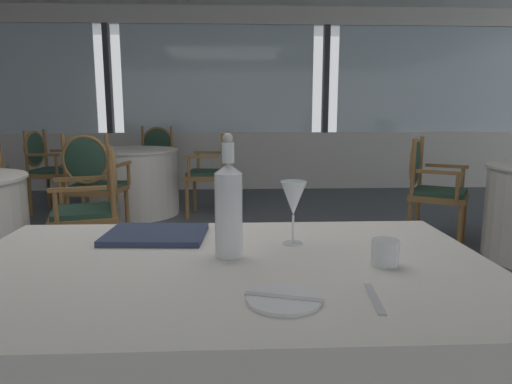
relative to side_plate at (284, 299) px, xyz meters
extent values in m
plane|color=#4C5156|center=(-0.35, 1.60, -0.75)|extent=(14.99, 14.99, 0.00)
cube|color=silver|center=(-0.35, 5.92, -0.32)|extent=(10.15, 0.12, 0.85)
cube|color=silver|center=(-0.35, 5.92, 1.77)|extent=(10.15, 0.12, 0.25)
cube|color=silver|center=(-0.35, 5.94, 0.88)|extent=(2.80, 0.02, 1.55)
cube|color=#333338|center=(-1.94, 5.92, 0.88)|extent=(0.08, 0.14, 1.55)
cube|color=silver|center=(2.84, 5.94, 0.88)|extent=(2.80, 0.02, 1.55)
cube|color=#333338|center=(1.24, 5.92, 0.88)|extent=(0.08, 0.14, 1.55)
cube|color=white|center=(-0.14, 0.27, -0.02)|extent=(1.53, 0.96, 0.02)
cylinder|color=white|center=(0.00, 0.00, 0.00)|extent=(0.17, 0.17, 0.01)
cube|color=silver|center=(0.00, 0.00, 0.01)|extent=(0.18, 0.07, 0.00)
cube|color=silver|center=(0.21, 0.00, 0.00)|extent=(0.04, 0.17, 0.00)
cylinder|color=white|center=(-0.13, 0.34, 0.12)|extent=(0.08, 0.08, 0.25)
cone|color=white|center=(-0.13, 0.34, 0.26)|extent=(0.08, 0.08, 0.03)
cylinder|color=white|center=(-0.13, 0.34, 0.30)|extent=(0.04, 0.04, 0.06)
sphere|color=silver|center=(-0.13, 0.34, 0.35)|extent=(0.03, 0.03, 0.03)
cylinder|color=white|center=(0.08, 0.45, 0.00)|extent=(0.06, 0.06, 0.00)
cylinder|color=white|center=(0.08, 0.45, 0.04)|extent=(0.01, 0.01, 0.09)
cone|color=white|center=(0.08, 0.45, 0.15)|extent=(0.09, 0.09, 0.11)
cylinder|color=white|center=(0.31, 0.23, 0.03)|extent=(0.08, 0.08, 0.07)
cube|color=#2D3856|center=(-0.38, 0.55, 0.01)|extent=(0.35, 0.27, 0.02)
cylinder|color=white|center=(-1.30, 4.24, -0.02)|extent=(1.11, 1.11, 0.02)
cylinder|color=white|center=(-1.30, 4.24, -0.39)|extent=(1.08, 1.08, 0.72)
cube|color=olive|center=(-1.41, 3.35, -0.32)|extent=(0.51, 0.51, 0.05)
cube|color=#284738|center=(-1.41, 3.35, -0.27)|extent=(0.47, 0.47, 0.04)
cylinder|color=olive|center=(-1.59, 3.57, -0.54)|extent=(0.04, 0.04, 0.41)
cylinder|color=olive|center=(-1.19, 3.52, -0.54)|extent=(0.04, 0.04, 0.41)
cylinder|color=olive|center=(-1.64, 3.18, -0.54)|extent=(0.04, 0.04, 0.41)
cylinder|color=olive|center=(-1.24, 3.13, -0.54)|extent=(0.04, 0.04, 0.41)
cylinder|color=olive|center=(-1.64, 3.18, -0.03)|extent=(0.04, 0.04, 0.52)
cylinder|color=olive|center=(-1.24, 3.13, -0.03)|extent=(0.04, 0.04, 0.52)
ellipsoid|color=#284738|center=(-1.44, 3.14, -0.01)|extent=(0.39, 0.10, 0.43)
torus|color=olive|center=(-1.44, 3.14, -0.01)|extent=(0.45, 0.09, 0.44)
cube|color=olive|center=(-1.66, 3.40, -0.07)|extent=(0.08, 0.37, 0.03)
cylinder|color=olive|center=(-1.64, 3.54, -0.18)|extent=(0.03, 0.03, 0.22)
cube|color=olive|center=(-1.16, 3.34, -0.07)|extent=(0.08, 0.37, 0.03)
cylinder|color=olive|center=(-1.15, 3.48, -0.18)|extent=(0.03, 0.03, 0.22)
cube|color=olive|center=(-0.41, 4.13, -0.30)|extent=(0.51, 0.51, 0.05)
cube|color=#284738|center=(-0.41, 4.13, -0.26)|extent=(0.47, 0.47, 0.04)
cylinder|color=olive|center=(-0.64, 3.96, -0.54)|extent=(0.04, 0.04, 0.42)
cylinder|color=olive|center=(-0.59, 4.35, -0.54)|extent=(0.04, 0.04, 0.42)
cylinder|color=olive|center=(-0.24, 3.91, -0.54)|extent=(0.04, 0.04, 0.42)
cylinder|color=olive|center=(-0.19, 4.30, -0.54)|extent=(0.04, 0.04, 0.42)
cylinder|color=olive|center=(-0.24, 3.91, -0.04)|extent=(0.04, 0.04, 0.46)
cylinder|color=olive|center=(-0.19, 4.30, -0.04)|extent=(0.04, 0.04, 0.46)
ellipsoid|color=#284738|center=(-0.20, 4.10, -0.02)|extent=(0.10, 0.39, 0.39)
torus|color=olive|center=(-0.20, 4.10, -0.02)|extent=(0.08, 0.40, 0.40)
cube|color=olive|center=(-0.47, 3.88, -0.06)|extent=(0.37, 0.08, 0.03)
cylinder|color=olive|center=(-0.61, 3.90, -0.17)|extent=(0.03, 0.03, 0.22)
cube|color=olive|center=(-0.40, 4.38, -0.06)|extent=(0.37, 0.08, 0.03)
cylinder|color=olive|center=(-0.54, 4.40, -0.17)|extent=(0.03, 0.03, 0.22)
cube|color=olive|center=(-1.19, 5.13, -0.31)|extent=(0.51, 0.51, 0.05)
cube|color=#284738|center=(-1.19, 5.13, -0.27)|extent=(0.47, 0.47, 0.04)
cylinder|color=olive|center=(-1.02, 4.90, -0.54)|extent=(0.04, 0.04, 0.41)
cylinder|color=olive|center=(-1.42, 4.95, -0.54)|extent=(0.04, 0.04, 0.41)
cylinder|color=olive|center=(-0.97, 5.30, -0.54)|extent=(0.04, 0.04, 0.41)
cylinder|color=olive|center=(-1.37, 5.35, -0.54)|extent=(0.04, 0.04, 0.41)
cylinder|color=olive|center=(-0.97, 5.30, -0.03)|extent=(0.04, 0.04, 0.51)
cylinder|color=olive|center=(-1.37, 5.35, -0.03)|extent=(0.04, 0.04, 0.51)
ellipsoid|color=#284738|center=(-1.17, 5.34, -0.01)|extent=(0.39, 0.10, 0.42)
torus|color=olive|center=(-1.17, 5.34, -0.01)|extent=(0.44, 0.09, 0.44)
cube|color=olive|center=(-0.95, 5.08, -0.06)|extent=(0.08, 0.37, 0.03)
cylinder|color=olive|center=(-0.97, 4.94, -0.17)|extent=(0.03, 0.03, 0.22)
cube|color=olive|center=(-1.44, 5.14, -0.06)|extent=(0.08, 0.37, 0.03)
cylinder|color=olive|center=(-1.46, 5.00, -0.17)|extent=(0.03, 0.03, 0.22)
cube|color=olive|center=(-2.19, 4.35, -0.29)|extent=(0.51, 0.51, 0.05)
cube|color=#284738|center=(-2.19, 4.35, -0.25)|extent=(0.47, 0.47, 0.04)
cylinder|color=olive|center=(-1.97, 4.52, -0.53)|extent=(0.04, 0.04, 0.43)
cylinder|color=olive|center=(-2.02, 4.13, -0.53)|extent=(0.04, 0.04, 0.43)
cylinder|color=olive|center=(-2.37, 4.57, -0.53)|extent=(0.04, 0.04, 0.43)
cylinder|color=olive|center=(-2.42, 4.18, -0.53)|extent=(0.04, 0.04, 0.43)
cylinder|color=olive|center=(-2.37, 4.57, -0.03)|extent=(0.04, 0.04, 0.48)
cylinder|color=olive|center=(-2.42, 4.18, -0.03)|extent=(0.04, 0.04, 0.48)
ellipsoid|color=#284738|center=(-2.41, 4.38, 0.00)|extent=(0.10, 0.39, 0.40)
torus|color=olive|center=(-2.41, 4.38, 0.00)|extent=(0.08, 0.42, 0.42)
cube|color=olive|center=(-2.14, 4.59, -0.05)|extent=(0.37, 0.08, 0.03)
cylinder|color=olive|center=(-2.00, 4.58, -0.16)|extent=(0.03, 0.03, 0.22)
cube|color=olive|center=(-2.20, 4.10, -0.05)|extent=(0.37, 0.08, 0.03)
cylinder|color=olive|center=(-2.06, 4.08, -0.16)|extent=(0.03, 0.03, 0.22)
cube|color=olive|center=(1.68, 2.88, -0.32)|extent=(0.63, 0.63, 0.05)
cube|color=#284738|center=(1.68, 2.88, -0.28)|extent=(0.58, 0.58, 0.04)
cylinder|color=olive|center=(1.95, 2.95, -0.55)|extent=(0.04, 0.04, 0.40)
cylinder|color=olive|center=(1.75, 2.61, -0.55)|extent=(0.04, 0.04, 0.40)
cylinder|color=olive|center=(1.61, 3.16, -0.55)|extent=(0.04, 0.04, 0.40)
cylinder|color=olive|center=(1.40, 2.81, -0.55)|extent=(0.04, 0.04, 0.40)
cylinder|color=olive|center=(1.61, 3.16, -0.05)|extent=(0.04, 0.04, 0.49)
cylinder|color=olive|center=(1.40, 2.81, -0.05)|extent=(0.04, 0.04, 0.49)
ellipsoid|color=#284738|center=(1.49, 2.99, -0.03)|extent=(0.24, 0.36, 0.41)
torus|color=olive|center=(1.49, 2.99, -0.03)|extent=(0.24, 0.38, 0.42)
cube|color=olive|center=(1.82, 3.09, -0.07)|extent=(0.33, 0.22, 0.03)
cylinder|color=olive|center=(1.94, 3.01, -0.18)|extent=(0.03, 0.03, 0.22)
cube|color=olive|center=(1.57, 2.66, -0.07)|extent=(0.33, 0.22, 0.03)
cylinder|color=olive|center=(1.69, 2.59, -0.18)|extent=(0.03, 0.03, 0.22)
cylinder|color=olive|center=(-2.18, 3.13, -0.54)|extent=(0.04, 0.04, 0.42)
cylinder|color=olive|center=(-2.18, 3.13, -0.02)|extent=(0.04, 0.04, 0.52)
cube|color=olive|center=(-2.07, 2.93, -0.06)|extent=(0.14, 0.36, 0.03)
cylinder|color=olive|center=(-2.03, 2.80, -0.17)|extent=(0.03, 0.03, 0.22)
cube|color=olive|center=(-1.20, 2.28, -0.33)|extent=(0.57, 0.57, 0.05)
cube|color=#284738|center=(-1.20, 2.28, -0.29)|extent=(0.53, 0.53, 0.04)
cylinder|color=olive|center=(-1.33, 2.03, -0.55)|extent=(0.04, 0.04, 0.39)
cylinder|color=olive|center=(-1.45, 2.41, -0.55)|extent=(0.04, 0.04, 0.39)
cylinder|color=olive|center=(-0.95, 2.15, -0.55)|extent=(0.04, 0.04, 0.39)
cylinder|color=olive|center=(-1.06, 2.53, -0.55)|extent=(0.04, 0.04, 0.39)
cylinder|color=olive|center=(-0.95, 2.15, -0.07)|extent=(0.04, 0.04, 0.47)
cylinder|color=olive|center=(-1.06, 2.53, -0.07)|extent=(0.04, 0.04, 0.47)
ellipsoid|color=#284738|center=(-0.99, 2.34, -0.05)|extent=(0.16, 0.39, 0.39)
torus|color=olive|center=(-0.99, 2.34, -0.05)|extent=(0.15, 0.40, 0.41)
cube|color=olive|center=(-1.14, 2.03, -0.08)|extent=(0.36, 0.14, 0.03)
cylinder|color=olive|center=(-1.28, 1.99, -0.19)|extent=(0.03, 0.03, 0.22)
cube|color=olive|center=(-1.29, 2.51, -0.08)|extent=(0.36, 0.14, 0.03)
cylinder|color=olive|center=(-1.42, 2.47, -0.19)|extent=(0.03, 0.03, 0.22)
camera|label=1|loc=(-0.11, -0.97, 0.42)|focal=32.05mm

